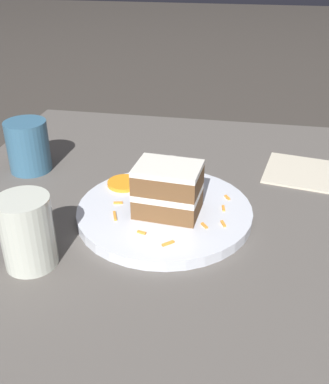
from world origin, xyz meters
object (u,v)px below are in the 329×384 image
(drinking_glass, at_px, (28,236))
(menu_card, at_px, (326,176))
(cream_dollop, at_px, (170,169))
(cake_slice, at_px, (168,189))
(plate, at_px, (164,212))
(orange_garnish, at_px, (124,183))
(coffee_mug, at_px, (28,144))

(drinking_glass, relative_size, menu_card, 0.46)
(cream_dollop, height_order, menu_card, cream_dollop)
(cake_slice, xyz_separation_m, drinking_glass, (0.14, -0.16, -0.01))
(plate, xyz_separation_m, menu_card, (-0.19, 0.27, -0.01))
(cake_slice, bearing_deg, cream_dollop, 12.92)
(orange_garnish, xyz_separation_m, menu_card, (-0.13, 0.35, -0.02))
(drinking_glass, height_order, menu_card, drinking_glass)
(cake_slice, height_order, orange_garnish, cake_slice)
(plate, xyz_separation_m, drinking_glass, (0.15, -0.16, 0.04))
(plate, xyz_separation_m, cream_dollop, (-0.10, -0.01, 0.03))
(cake_slice, bearing_deg, plate, 36.63)
(orange_garnish, xyz_separation_m, drinking_glass, (0.21, -0.07, 0.02))
(coffee_mug, bearing_deg, drinking_glass, 25.26)
(plate, distance_m, cream_dollop, 0.10)
(plate, height_order, drinking_glass, drinking_glass)
(plate, xyz_separation_m, coffee_mug, (-0.12, -0.28, 0.04))
(orange_garnish, height_order, menu_card, orange_garnish)
(plate, bearing_deg, cake_slice, 31.87)
(plate, distance_m, orange_garnish, 0.10)
(coffee_mug, height_order, menu_card, coffee_mug)
(cake_slice, bearing_deg, menu_card, -47.73)
(orange_garnish, bearing_deg, plate, 53.45)
(drinking_glass, xyz_separation_m, menu_card, (-0.34, 0.43, -0.04))
(cream_dollop, relative_size, drinking_glass, 0.62)
(coffee_mug, bearing_deg, menu_card, 97.44)
(orange_garnish, distance_m, drinking_glass, 0.22)
(coffee_mug, bearing_deg, cake_slice, 65.79)
(cake_slice, bearing_deg, drinking_glass, 134.83)
(plate, distance_m, menu_card, 0.33)
(cake_slice, distance_m, drinking_glass, 0.21)
(orange_garnish, bearing_deg, menu_card, 110.15)
(drinking_glass, bearing_deg, cream_dollop, 148.82)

